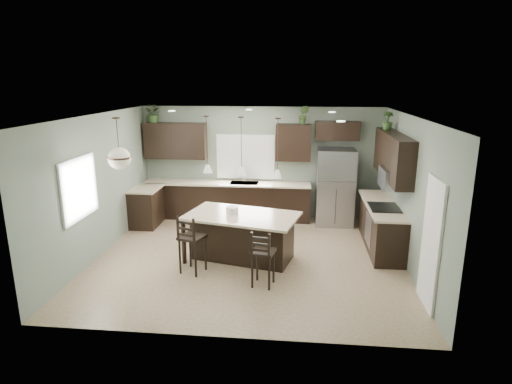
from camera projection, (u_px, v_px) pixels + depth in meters
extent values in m
plane|color=#9E8466|center=(249.00, 257.00, 8.54)|extent=(6.00, 6.00, 0.00)
cube|color=white|center=(431.00, 244.00, 6.50)|extent=(0.04, 0.82, 2.04)
cube|color=white|center=(246.00, 157.00, 10.81)|extent=(1.35, 0.02, 1.00)
cube|color=white|center=(78.00, 188.00, 7.66)|extent=(0.02, 1.10, 1.00)
cube|color=black|center=(146.00, 207.00, 10.32)|extent=(0.60, 0.90, 0.90)
cube|color=beige|center=(146.00, 189.00, 10.20)|extent=(0.66, 0.96, 0.04)
cube|color=black|center=(227.00, 201.00, 10.86)|extent=(4.20, 0.60, 0.90)
cube|color=beige|center=(226.00, 183.00, 10.72)|extent=(4.20, 0.66, 0.04)
cube|color=gray|center=(244.00, 183.00, 10.68)|extent=(0.70, 0.45, 0.01)
cylinder|color=silver|center=(244.00, 178.00, 10.61)|extent=(0.02, 0.02, 0.28)
cube|color=black|center=(176.00, 141.00, 10.73)|extent=(1.55, 0.34, 0.90)
cube|color=black|center=(293.00, 142.00, 10.45)|extent=(0.85, 0.34, 0.90)
cube|color=black|center=(337.00, 131.00, 10.27)|extent=(1.05, 0.34, 0.45)
cube|color=black|center=(381.00, 226.00, 9.01)|extent=(0.60, 2.35, 0.90)
cube|color=beige|center=(382.00, 205.00, 8.89)|extent=(0.66, 2.35, 0.04)
cube|color=black|center=(384.00, 207.00, 8.62)|extent=(0.58, 0.75, 0.02)
cube|color=gray|center=(368.00, 230.00, 8.77)|extent=(0.01, 0.72, 0.60)
cube|color=black|center=(393.00, 156.00, 8.61)|extent=(0.34, 2.35, 0.90)
cube|color=gray|center=(392.00, 178.00, 8.45)|extent=(0.40, 0.75, 0.40)
cube|color=#929198|center=(335.00, 187.00, 10.32)|extent=(0.90, 0.74, 1.85)
cube|color=black|center=(242.00, 237.00, 8.32)|extent=(2.35, 1.68, 0.92)
cylinder|color=silver|center=(232.00, 210.00, 8.25)|extent=(0.24, 0.24, 0.14)
cube|color=black|center=(192.00, 244.00, 7.76)|extent=(0.53, 0.53, 1.12)
cube|color=black|center=(263.00, 258.00, 7.25)|extent=(0.44, 0.44, 1.02)
imported|color=#2D4B21|center=(154.00, 113.00, 10.58)|extent=(0.52, 0.49, 0.46)
imported|color=#365625|center=(304.00, 115.00, 10.22)|extent=(0.29, 0.26, 0.44)
imported|color=#355927|center=(388.00, 121.00, 9.07)|extent=(0.24, 0.24, 0.39)
plane|color=slate|center=(261.00, 163.00, 10.83)|extent=(6.00, 0.00, 6.00)
plane|color=slate|center=(224.00, 242.00, 5.54)|extent=(6.00, 0.00, 6.00)
plane|color=slate|center=(99.00, 186.00, 8.47)|extent=(0.00, 5.50, 5.50)
plane|color=slate|center=(410.00, 194.00, 7.89)|extent=(0.00, 5.50, 5.50)
plane|color=white|center=(248.00, 116.00, 7.83)|extent=(6.00, 6.00, 0.00)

